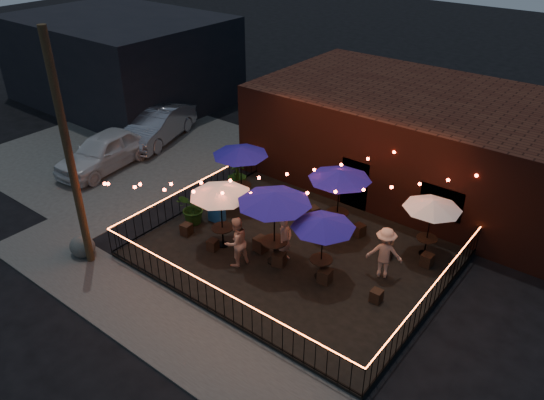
{
  "coord_description": "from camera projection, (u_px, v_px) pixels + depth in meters",
  "views": [
    {
      "loc": [
        8.77,
        -10.48,
        11.06
      ],
      "look_at": [
        -1.47,
        2.61,
        1.48
      ],
      "focal_mm": 35.0,
      "sensor_mm": 36.0,
      "label": 1
    }
  ],
  "objects": [
    {
      "name": "bistro_chair_10",
      "position": [
        386.0,
        250.0,
        18.35
      ],
      "size": [
        0.51,
        0.51,
        0.48
      ],
      "primitive_type": "cube",
      "rotation": [
        0.0,
        0.0,
        0.31
      ],
      "color": "black",
      "rests_on": "patio"
    },
    {
      "name": "cafe_table_2",
      "position": [
        274.0,
        199.0,
        16.95
      ],
      "size": [
        3.25,
        3.25,
        2.72
      ],
      "rotation": [
        0.0,
        0.0,
        0.41
      ],
      "color": "black",
      "rests_on": "patio"
    },
    {
      "name": "bistro_chair_2",
      "position": [
        232.0,
        198.0,
        21.57
      ],
      "size": [
        0.41,
        0.41,
        0.4
      ],
      "primitive_type": "cube",
      "rotation": [
        0.0,
        0.0,
        0.22
      ],
      "color": "black",
      "rests_on": "patio"
    },
    {
      "name": "cafe_table_4",
      "position": [
        323.0,
        223.0,
        16.43
      ],
      "size": [
        2.32,
        2.32,
        2.27
      ],
      "rotation": [
        0.0,
        0.0,
        -0.14
      ],
      "color": "black",
      "rests_on": "patio"
    },
    {
      "name": "bistro_chair_11",
      "position": [
        427.0,
        260.0,
        17.88
      ],
      "size": [
        0.38,
        0.38,
        0.44
      ],
      "primitive_type": "cube",
      "rotation": [
        0.0,
        0.0,
        3.11
      ],
      "color": "black",
      "rests_on": "patio"
    },
    {
      "name": "bistro_chair_1",
      "position": [
        213.0,
        245.0,
        18.69
      ],
      "size": [
        0.39,
        0.39,
        0.4
      ],
      "primitive_type": "cube",
      "rotation": [
        0.0,
        0.0,
        3.29
      ],
      "color": "black",
      "rests_on": "patio"
    },
    {
      "name": "potted_shrub_a",
      "position": [
        194.0,
        208.0,
        19.98
      ],
      "size": [
        1.31,
        1.17,
        1.33
      ],
      "primitive_type": "imported",
      "rotation": [
        0.0,
        0.0,
        -0.12
      ],
      "color": "#143D0C",
      "rests_on": "patio"
    },
    {
      "name": "cooler",
      "position": [
        217.0,
        211.0,
        20.28
      ],
      "size": [
        0.65,
        0.5,
        0.8
      ],
      "rotation": [
        0.0,
        0.0,
        0.12
      ],
      "color": "#1A58A8",
      "rests_on": "patio"
    },
    {
      "name": "bistro_chair_0",
      "position": [
        187.0,
        229.0,
        19.55
      ],
      "size": [
        0.41,
        0.41,
        0.43
      ],
      "primitive_type": "cube",
      "rotation": [
        0.0,
        0.0,
        0.12
      ],
      "color": "black",
      "rests_on": "patio"
    },
    {
      "name": "fence_left",
      "position": [
        193.0,
        197.0,
        21.06
      ],
      "size": [
        0.04,
        8.0,
        1.04
      ],
      "rotation": [
        0.0,
        0.0,
        1.57
      ],
      "color": "black",
      "rests_on": "patio"
    },
    {
      "name": "utility_pole",
      "position": [
        69.0,
        157.0,
        16.47
      ],
      "size": [
        0.26,
        0.26,
        8.0
      ],
      "primitive_type": "cylinder",
      "color": "#3E2B19",
      "rests_on": "ground"
    },
    {
      "name": "parking_lot",
      "position": [
        123.0,
        150.0,
        26.49
      ],
      "size": [
        11.0,
        12.0,
        0.02
      ],
      "primitive_type": "cube",
      "color": "#44423E",
      "rests_on": "ground"
    },
    {
      "name": "background_building",
      "position": [
        121.0,
        59.0,
        31.86
      ],
      "size": [
        12.0,
        9.0,
        5.0
      ],
      "primitive_type": "cube",
      "color": "black",
      "rests_on": "ground"
    },
    {
      "name": "cafe_table_5",
      "position": [
        433.0,
        205.0,
        17.58
      ],
      "size": [
        2.5,
        2.5,
        2.17
      ],
      "rotation": [
        0.0,
        0.0,
        -0.32
      ],
      "color": "black",
      "rests_on": "patio"
    },
    {
      "name": "fence_front",
      "position": [
        215.0,
        300.0,
        15.66
      ],
      "size": [
        10.0,
        0.04,
        1.04
      ],
      "color": "black",
      "rests_on": "patio"
    },
    {
      "name": "bistro_chair_3",
      "position": [
        267.0,
        212.0,
        20.63
      ],
      "size": [
        0.39,
        0.39,
        0.42
      ],
      "primitive_type": "cube",
      "rotation": [
        0.0,
        0.0,
        3.02
      ],
      "color": "black",
      "rests_on": "patio"
    },
    {
      "name": "bistro_chair_4",
      "position": [
        261.0,
        244.0,
        18.64
      ],
      "size": [
        0.47,
        0.47,
        0.51
      ],
      "primitive_type": "cube",
      "rotation": [
        0.0,
        0.0,
        -0.08
      ],
      "color": "black",
      "rests_on": "patio"
    },
    {
      "name": "bistro_chair_6",
      "position": [
        313.0,
        212.0,
        20.58
      ],
      "size": [
        0.47,
        0.47,
        0.44
      ],
      "primitive_type": "cube",
      "rotation": [
        0.0,
        0.0,
        -0.35
      ],
      "color": "black",
      "rests_on": "patio"
    },
    {
      "name": "bistro_chair_8",
      "position": [
        325.0,
        276.0,
        17.11
      ],
      "size": [
        0.43,
        0.43,
        0.47
      ],
      "primitive_type": "cube",
      "rotation": [
        0.0,
        0.0,
        0.08
      ],
      "color": "black",
      "rests_on": "patio"
    },
    {
      "name": "bistro_chair_9",
      "position": [
        376.0,
        296.0,
        16.32
      ],
      "size": [
        0.34,
        0.34,
        0.4
      ],
      "primitive_type": "cube",
      "rotation": [
        0.0,
        0.0,
        3.15
      ],
      "color": "black",
      "rests_on": "patio"
    },
    {
      "name": "potted_shrub_b",
      "position": [
        222.0,
        194.0,
        20.77
      ],
      "size": [
        1.0,
        0.91,
        1.47
      ],
      "primitive_type": "imported",
      "rotation": [
        0.0,
        0.0,
        0.4
      ],
      "color": "#123C13",
      "rests_on": "patio"
    },
    {
      "name": "fence_right",
      "position": [
        431.0,
        299.0,
        15.72
      ],
      "size": [
        0.04,
        8.0,
        1.04
      ],
      "rotation": [
        0.0,
        0.0,
        1.57
      ],
      "color": "black",
      "rests_on": "patio"
    },
    {
      "name": "brick_building",
      "position": [
        424.0,
        140.0,
        22.64
      ],
      "size": [
        14.0,
        8.0,
        4.0
      ],
      "color": "#3A170F",
      "rests_on": "ground"
    },
    {
      "name": "ground",
      "position": [
        258.0,
        284.0,
        17.36
      ],
      "size": [
        110.0,
        110.0,
        0.0
      ],
      "primitive_type": "plane",
      "color": "black",
      "rests_on": "ground"
    },
    {
      "name": "patron_a",
      "position": [
        285.0,
        240.0,
        17.87
      ],
      "size": [
        0.4,
        0.61,
        1.65
      ],
      "primitive_type": "imported",
      "rotation": [
        0.0,
        0.0,
        1.59
      ],
      "color": "tan",
      "rests_on": "patio"
    },
    {
      "name": "cafe_table_3",
      "position": [
        340.0,
        175.0,
        18.75
      ],
      "size": [
        2.94,
        2.94,
        2.52
      ],
      "rotation": [
        0.0,
        0.0,
        -0.35
      ],
      "color": "black",
      "rests_on": "patio"
    },
    {
      "name": "bistro_chair_7",
      "position": [
        359.0,
        230.0,
        19.48
      ],
      "size": [
        0.45,
        0.45,
        0.44
      ],
      "primitive_type": "cube",
      "rotation": [
        0.0,
        0.0,
        2.89
      ],
      "color": "black",
      "rests_on": "patio"
    },
    {
      "name": "patron_c",
      "position": [
        385.0,
        253.0,
        17.09
      ],
      "size": [
        1.34,
        1.08,
        1.81
      ],
      "primitive_type": "imported",
      "rotation": [
        0.0,
        0.0,
        3.55
      ],
      "color": "tan",
      "rests_on": "patio"
    },
    {
      "name": "boulder",
      "position": [
        82.0,
        246.0,
        18.59
      ],
      "size": [
        0.97,
        0.83,
        0.73
      ],
      "primitive_type": "ellipsoid",
      "rotation": [
        0.0,
        0.0,
        -0.04
      ],
      "color": "#494944",
      "rests_on": "ground"
    },
    {
      "name": "car_white",
      "position": [
        104.0,
        151.0,
        24.38
      ],
      "size": [
        2.64,
        5.16,
        1.68
      ],
      "primitive_type": "imported",
      "rotation": [
        0.0,
        0.0,
        0.14
      ],
      "color": "white",
      "rests_on": "ground"
    },
    {
      "name": "patron_b",
      "position": [
        236.0,
        242.0,
        17.62
      ],
      "size": [
        0.87,
        1.01,
        1.81
      ],
      "primitive_type": "imported",
      "rotation": [
        0.0,
        0.0,
        -1.81
      ],
      "color": "tan",
      "rests_on": "patio"
    },
    {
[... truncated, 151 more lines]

